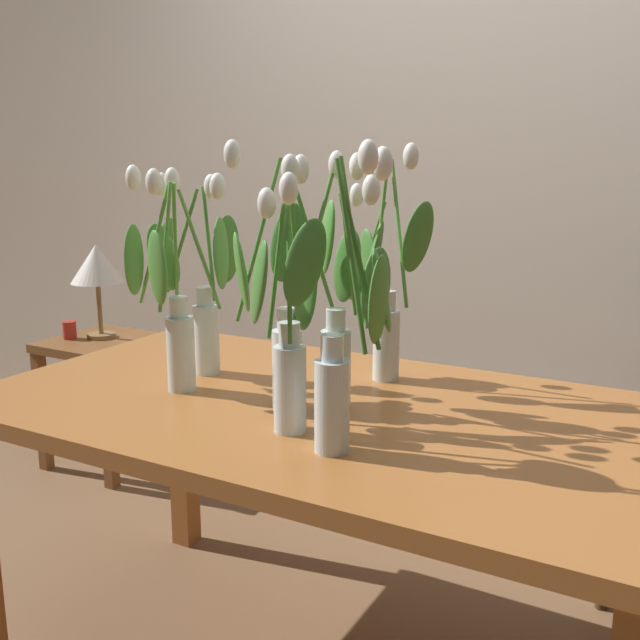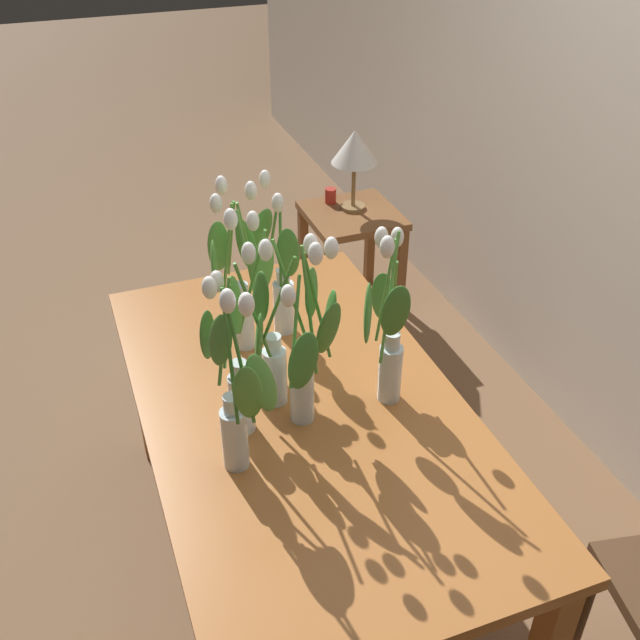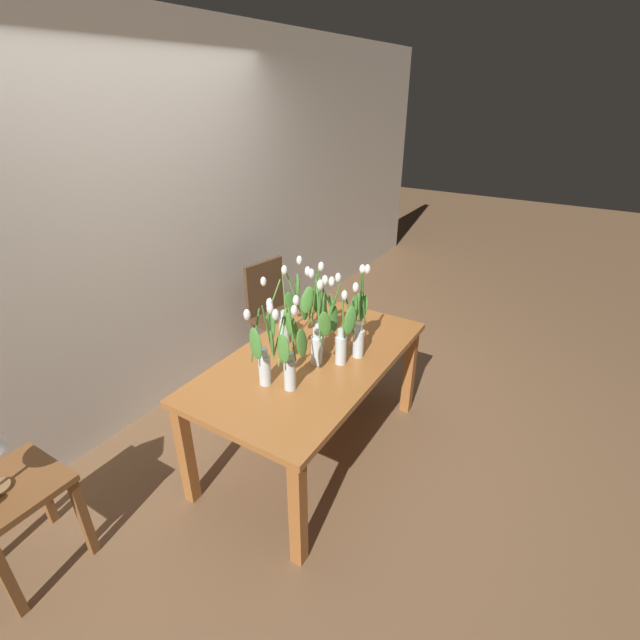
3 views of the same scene
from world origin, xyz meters
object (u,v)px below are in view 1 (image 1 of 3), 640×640
object	(u,v)px
side_table	(106,366)
table_lamp	(97,266)
tulip_vase_1	(347,359)
tulip_vase_5	(288,328)
tulip_vase_2	(342,311)
tulip_vase_4	(202,305)
dining_table	(318,440)
pillar_candle	(70,330)
tulip_vase_3	(287,324)
tulip_vase_6	(383,299)
tulip_vase_0	(175,298)

from	to	relation	value
side_table	table_lamp	distance (m)	0.43
tulip_vase_1	tulip_vase_5	size ratio (longest dim) A/B	1.04
tulip_vase_2	tulip_vase_5	xyz separation A→B (m)	(-0.04, -0.17, -0.01)
tulip_vase_2	tulip_vase_4	distance (m)	0.46
dining_table	pillar_candle	distance (m)	1.76
tulip_vase_2	tulip_vase_3	distance (m)	0.13
dining_table	tulip_vase_1	size ratio (longest dim) A/B	2.75
tulip_vase_2	pillar_candle	xyz separation A→B (m)	(-1.68, 0.73, -0.38)
side_table	table_lamp	xyz separation A→B (m)	(-0.04, 0.02, 0.42)
tulip_vase_2	pillar_candle	world-z (taller)	tulip_vase_2
tulip_vase_2	tulip_vase_6	distance (m)	0.26
dining_table	tulip_vase_6	world-z (taller)	tulip_vase_6
pillar_candle	tulip_vase_1	bearing A→B (deg)	-27.58
tulip_vase_6	table_lamp	size ratio (longest dim) A/B	1.47
table_lamp	tulip_vase_3	bearing A→B (deg)	-30.31
dining_table	tulip_vase_2	xyz separation A→B (m)	(0.07, -0.02, 0.32)
dining_table	tulip_vase_3	world-z (taller)	tulip_vase_3
tulip_vase_1	tulip_vase_5	bearing A→B (deg)	166.14
tulip_vase_3	tulip_vase_5	world-z (taller)	tulip_vase_3
tulip_vase_3	tulip_vase_4	bearing A→B (deg)	159.21
tulip_vase_2	tulip_vase_3	bearing A→B (deg)	-159.55
tulip_vase_1	tulip_vase_5	xyz separation A→B (m)	(-0.15, 0.04, 0.03)
tulip_vase_1	tulip_vase_5	world-z (taller)	tulip_vase_1
dining_table	tulip_vase_5	world-z (taller)	tulip_vase_5
tulip_vase_5	pillar_candle	bearing A→B (deg)	151.27
tulip_vase_6	tulip_vase_1	bearing A→B (deg)	-73.72
tulip_vase_0	tulip_vase_3	xyz separation A→B (m)	(0.30, 0.01, -0.03)
tulip_vase_1	tulip_vase_4	bearing A→B (deg)	152.96
dining_table	tulip_vase_2	world-z (taller)	tulip_vase_2
tulip_vase_3	side_table	distance (m)	1.73
tulip_vase_2	side_table	xyz separation A→B (m)	(-1.54, 0.79, -0.54)
tulip_vase_2	table_lamp	bearing A→B (deg)	152.78
side_table	pillar_candle	size ratio (longest dim) A/B	7.33
dining_table	side_table	world-z (taller)	dining_table
tulip_vase_2	pillar_candle	size ratio (longest dim) A/B	7.84
tulip_vase_1	tulip_vase_3	distance (m)	0.28
tulip_vase_0	side_table	world-z (taller)	tulip_vase_0
tulip_vase_2	table_lamp	distance (m)	1.78
tulip_vase_4	table_lamp	bearing A→B (deg)	147.15
dining_table	tulip_vase_4	bearing A→B (deg)	170.61
tulip_vase_1	dining_table	bearing A→B (deg)	129.91
tulip_vase_0	tulip_vase_6	distance (m)	0.51
tulip_vase_1	tulip_vase_6	bearing A→B (deg)	106.28
table_lamp	pillar_candle	size ratio (longest dim) A/B	5.31
dining_table	tulip_vase_3	bearing A→B (deg)	-122.86
tulip_vase_1	tulip_vase_4	distance (m)	0.64
tulip_vase_3	tulip_vase_6	distance (m)	0.32
tulip_vase_2	side_table	size ratio (longest dim) A/B	1.07
tulip_vase_5	table_lamp	size ratio (longest dim) A/B	1.41
tulip_vase_5	tulip_vase_0	bearing A→B (deg)	163.71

